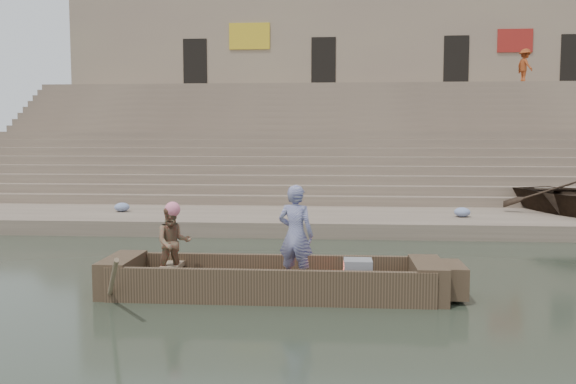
# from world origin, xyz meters

# --- Properties ---
(ground) EXTENTS (120.00, 120.00, 0.00)m
(ground) POSITION_xyz_m (0.00, 0.00, 0.00)
(ground) COLOR #263024
(ground) RESTS_ON ground
(lower_landing) EXTENTS (32.00, 4.00, 0.40)m
(lower_landing) POSITION_xyz_m (0.00, 8.00, 0.20)
(lower_landing) COLOR gray
(lower_landing) RESTS_ON ground
(mid_landing) EXTENTS (32.00, 3.00, 2.80)m
(mid_landing) POSITION_xyz_m (0.00, 15.50, 1.40)
(mid_landing) COLOR gray
(mid_landing) RESTS_ON ground
(upper_landing) EXTENTS (32.00, 3.00, 5.20)m
(upper_landing) POSITION_xyz_m (0.00, 22.50, 2.60)
(upper_landing) COLOR gray
(upper_landing) RESTS_ON ground
(ghat_steps) EXTENTS (32.00, 11.00, 5.20)m
(ghat_steps) POSITION_xyz_m (0.00, 17.19, 1.80)
(ghat_steps) COLOR gray
(ghat_steps) RESTS_ON ground
(building_wall) EXTENTS (32.00, 5.07, 11.20)m
(building_wall) POSITION_xyz_m (0.00, 26.50, 5.60)
(building_wall) COLOR gray
(building_wall) RESTS_ON ground
(main_rowboat) EXTENTS (5.00, 1.30, 0.22)m
(main_rowboat) POSITION_xyz_m (-2.36, 0.41, 0.11)
(main_rowboat) COLOR brown
(main_rowboat) RESTS_ON ground
(rowboat_trim) EXTENTS (6.04, 2.63, 1.92)m
(rowboat_trim) POSITION_xyz_m (-2.15, 0.40, 0.31)
(rowboat_trim) COLOR brown
(rowboat_trim) RESTS_ON ground
(standing_man) EXTENTS (0.69, 0.56, 1.63)m
(standing_man) POSITION_xyz_m (-1.96, 0.27, 1.04)
(standing_man) COLOR navy
(standing_man) RESTS_ON main_rowboat
(rowing_man) EXTENTS (0.74, 0.66, 1.25)m
(rowing_man) POSITION_xyz_m (-4.04, 0.49, 0.84)
(rowing_man) COLOR #27754B
(rowing_man) RESTS_ON main_rowboat
(television) EXTENTS (0.46, 0.42, 0.40)m
(television) POSITION_xyz_m (-0.96, 0.41, 0.42)
(television) COLOR gray
(television) RESTS_ON main_rowboat
(pedestrian) EXTENTS (0.89, 1.20, 1.66)m
(pedestrian) POSITION_xyz_m (7.86, 21.63, 6.03)
(pedestrian) COLOR #8F3B18
(pedestrian) RESTS_ON upper_landing
(cloth_bundles) EXTENTS (10.25, 0.89, 0.26)m
(cloth_bundles) POSITION_xyz_m (-2.72, 7.87, 0.53)
(cloth_bundles) COLOR #3F5999
(cloth_bundles) RESTS_ON lower_landing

